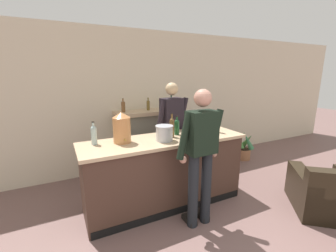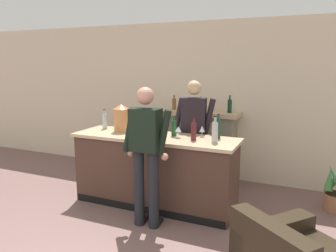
# 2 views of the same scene
# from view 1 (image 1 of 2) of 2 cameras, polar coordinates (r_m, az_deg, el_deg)

# --- Properties ---
(wall_back_panel) EXTENTS (12.00, 0.07, 2.75)m
(wall_back_panel) POSITION_cam_1_polar(r_m,az_deg,el_deg) (4.60, -7.28, 6.23)
(wall_back_panel) COLOR beige
(wall_back_panel) RESTS_ON ground_plane
(bar_counter) EXTENTS (2.37, 0.72, 1.02)m
(bar_counter) POSITION_cam_1_polar(r_m,az_deg,el_deg) (3.37, -0.76, -11.52)
(bar_counter) COLOR #452E24
(bar_counter) RESTS_ON ground_plane
(fireplace_stone) EXTENTS (1.32, 0.52, 1.52)m
(fireplace_stone) POSITION_cam_1_polar(r_m,az_deg,el_deg) (4.54, -4.77, -3.47)
(fireplace_stone) COLOR gray
(fireplace_stone) RESTS_ON ground_plane
(armchair_black) EXTENTS (1.23, 1.24, 0.75)m
(armchair_black) POSITION_cam_1_polar(r_m,az_deg,el_deg) (3.99, 35.65, -14.19)
(armchair_black) COLOR black
(armchair_black) RESTS_ON ground_plane
(potted_plant_corner) EXTENTS (0.38, 0.40, 0.70)m
(potted_plant_corner) POSITION_cam_1_polar(r_m,az_deg,el_deg) (5.44, 18.65, -5.17)
(potted_plant_corner) COLOR #9D6645
(potted_plant_corner) RESTS_ON ground_plane
(person_customer) EXTENTS (0.66, 0.31, 1.75)m
(person_customer) POSITION_cam_1_polar(r_m,az_deg,el_deg) (2.79, 8.30, -6.89)
(person_customer) COLOR black
(person_customer) RESTS_ON ground_plane
(person_bartender) EXTENTS (0.65, 0.35, 1.78)m
(person_bartender) POSITION_cam_1_polar(r_m,az_deg,el_deg) (3.84, 0.97, -0.92)
(person_bartender) COLOR #392E4C
(person_bartender) RESTS_ON ground_plane
(copper_dispenser) EXTENTS (0.24, 0.27, 0.41)m
(copper_dispenser) POSITION_cam_1_polar(r_m,az_deg,el_deg) (3.02, -11.66, -0.36)
(copper_dispenser) COLOR #C07D48
(copper_dispenser) RESTS_ON bar_counter
(ice_bucket_steel) EXTENTS (0.24, 0.24, 0.21)m
(ice_bucket_steel) POSITION_cam_1_polar(r_m,az_deg,el_deg) (3.06, -0.93, -1.82)
(ice_bucket_steel) COLOR silver
(ice_bucket_steel) RESTS_ON bar_counter
(wine_bottle_burgundy_dark) EXTENTS (0.07, 0.07, 0.30)m
(wine_bottle_burgundy_dark) POSITION_cam_1_polar(r_m,az_deg,el_deg) (3.43, 8.34, 0.17)
(wine_bottle_burgundy_dark) COLOR #551D22
(wine_bottle_burgundy_dark) RESTS_ON bar_counter
(wine_bottle_cabernet_heavy) EXTENTS (0.07, 0.07, 0.34)m
(wine_bottle_cabernet_heavy) POSITION_cam_1_polar(r_m,az_deg,el_deg) (3.76, 9.70, 1.47)
(wine_bottle_cabernet_heavy) COLOR #143A27
(wine_bottle_cabernet_heavy) RESTS_ON bar_counter
(wine_bottle_riesling_slim) EXTENTS (0.07, 0.07, 0.28)m
(wine_bottle_riesling_slim) POSITION_cam_1_polar(r_m,az_deg,el_deg) (3.36, 2.26, -0.07)
(wine_bottle_riesling_slim) COLOR #1B4C28
(wine_bottle_riesling_slim) RESTS_ON bar_counter
(wine_bottle_rose_blush) EXTENTS (0.08, 0.08, 0.31)m
(wine_bottle_rose_blush) POSITION_cam_1_polar(r_m,az_deg,el_deg) (3.04, -18.31, -2.00)
(wine_bottle_rose_blush) COLOR #9FB8B2
(wine_bottle_rose_blush) RESTS_ON bar_counter
(wine_bottle_chardonnay_pale) EXTENTS (0.08, 0.08, 0.34)m
(wine_bottle_chardonnay_pale) POSITION_cam_1_polar(r_m,az_deg,el_deg) (3.58, 12.33, 0.86)
(wine_bottle_chardonnay_pale) COLOR #AAACAE
(wine_bottle_chardonnay_pale) RESTS_ON bar_counter
(wine_bottle_port_short) EXTENTS (0.07, 0.07, 0.35)m
(wine_bottle_port_short) POSITION_cam_1_polar(r_m,az_deg,el_deg) (3.24, 0.99, -0.15)
(wine_bottle_port_short) COLOR brown
(wine_bottle_port_short) RESTS_ON bar_counter
(wine_glass_front_right) EXTENTS (0.08, 0.08, 0.16)m
(wine_glass_front_right) POSITION_cam_1_polar(r_m,az_deg,el_deg) (3.34, 4.54, -0.44)
(wine_glass_front_right) COLOR silver
(wine_glass_front_right) RESTS_ON bar_counter
(wine_glass_mid_counter) EXTENTS (0.07, 0.07, 0.15)m
(wine_glass_mid_counter) POSITION_cam_1_polar(r_m,az_deg,el_deg) (3.65, 6.73, 0.52)
(wine_glass_mid_counter) COLOR silver
(wine_glass_mid_counter) RESTS_ON bar_counter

